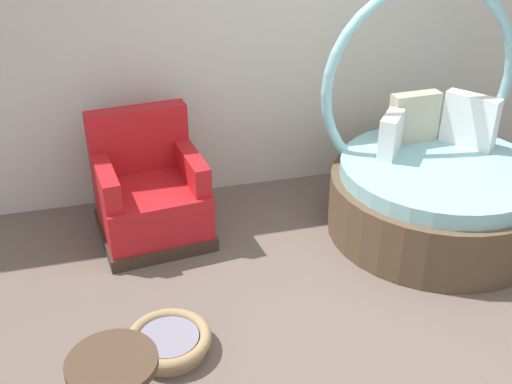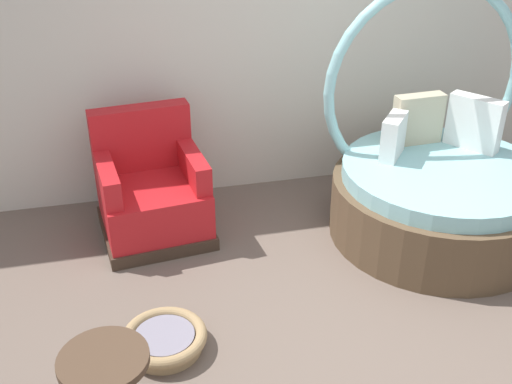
# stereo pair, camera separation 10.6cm
# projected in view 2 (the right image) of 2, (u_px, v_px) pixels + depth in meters

# --- Properties ---
(ground_plane) EXTENTS (8.00, 8.00, 0.02)m
(ground_plane) POSITION_uv_depth(u_px,v_px,m) (360.00, 337.00, 3.77)
(ground_plane) COLOR #66564C
(back_wall) EXTENTS (8.00, 0.12, 2.69)m
(back_wall) POSITION_uv_depth(u_px,v_px,m) (274.00, 32.00, 4.95)
(back_wall) COLOR beige
(back_wall) RESTS_ON ground_plane
(round_daybed) EXTENTS (1.63, 1.63, 1.87)m
(round_daybed) POSITION_uv_depth(u_px,v_px,m) (437.00, 185.00, 4.66)
(round_daybed) COLOR brown
(round_daybed) RESTS_ON ground_plane
(red_armchair) EXTENTS (0.88, 0.88, 0.94)m
(red_armchair) POSITION_uv_depth(u_px,v_px,m) (151.00, 193.00, 4.67)
(red_armchair) COLOR #38281E
(red_armchair) RESTS_ON ground_plane
(pet_basket) EXTENTS (0.51, 0.51, 0.13)m
(pet_basket) POSITION_uv_depth(u_px,v_px,m) (165.00, 339.00, 3.63)
(pet_basket) COLOR #9E7F56
(pet_basket) RESTS_ON ground_plane
(side_table) EXTENTS (0.44, 0.44, 0.52)m
(side_table) POSITION_uv_depth(u_px,v_px,m) (105.00, 372.00, 2.93)
(side_table) COLOR #473323
(side_table) RESTS_ON ground_plane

